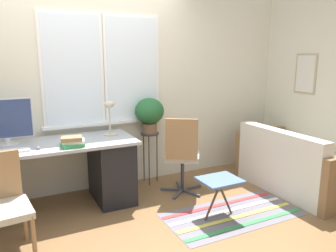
{
  "coord_description": "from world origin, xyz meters",
  "views": [
    {
      "loc": [
        -0.89,
        -3.14,
        1.64
      ],
      "look_at": [
        0.77,
        0.18,
        0.85
      ],
      "focal_mm": 35.0,
      "sensor_mm": 36.0,
      "label": 1
    }
  ],
  "objects": [
    {
      "name": "ground_plane",
      "position": [
        0.0,
        0.0,
        0.0
      ],
      "size": [
        14.0,
        14.0,
        0.0
      ],
      "primitive_type": "plane",
      "color": "brown"
    },
    {
      "name": "wall_back_with_window",
      "position": [
        0.01,
        0.81,
        1.35
      ],
      "size": [
        9.0,
        0.12,
        2.7
      ],
      "color": "beige",
      "rests_on": "ground_plane"
    },
    {
      "name": "wall_right_with_picture",
      "position": [
        2.83,
        0.0,
        1.35
      ],
      "size": [
        0.08,
        9.0,
        2.7
      ],
      "color": "beige",
      "rests_on": "ground_plane"
    },
    {
      "name": "desk",
      "position": [
        -0.65,
        0.37,
        0.4
      ],
      "size": [
        2.05,
        0.73,
        0.75
      ],
      "color": "#9EA3A8",
      "rests_on": "ground_plane"
    },
    {
      "name": "monitor",
      "position": [
        -0.91,
        0.49,
        0.99
      ],
      "size": [
        0.52,
        0.21,
        0.48
      ],
      "color": "silver",
      "rests_on": "desk"
    },
    {
      "name": "keyboard",
      "position": [
        -0.91,
        0.2,
        0.76
      ],
      "size": [
        0.38,
        0.13,
        0.02
      ],
      "color": "silver",
      "rests_on": "desk"
    },
    {
      "name": "mouse",
      "position": [
        -0.65,
        0.2,
        0.76
      ],
      "size": [
        0.04,
        0.06,
        0.03
      ],
      "color": "slate",
      "rests_on": "desk"
    },
    {
      "name": "desk_lamp",
      "position": [
        0.16,
        0.46,
        1.03
      ],
      "size": [
        0.16,
        0.16,
        0.4
      ],
      "color": "#BCB299",
      "rests_on": "desk"
    },
    {
      "name": "book_stack",
      "position": [
        -0.33,
        0.14,
        0.8
      ],
      "size": [
        0.25,
        0.2,
        0.1
      ],
      "color": "green",
      "rests_on": "desk"
    },
    {
      "name": "desk_chair_wooden",
      "position": [
        -1.01,
        -0.28,
        0.45
      ],
      "size": [
        0.49,
        0.5,
        0.85
      ],
      "rotation": [
        0.0,
        0.0,
        0.12
      ],
      "color": "olive",
      "rests_on": "ground_plane"
    },
    {
      "name": "office_chair_swivel",
      "position": [
        0.93,
        0.12,
        0.5
      ],
      "size": [
        0.55,
        0.56,
        0.95
      ],
      "rotation": [
        0.0,
        0.0,
        2.57
      ],
      "color": "#47474C",
      "rests_on": "ground_plane"
    },
    {
      "name": "couch_loveseat",
      "position": [
        2.29,
        -0.37,
        0.28
      ],
      "size": [
        0.83,
        1.48,
        0.78
      ],
      "rotation": [
        0.0,
        0.0,
        1.57
      ],
      "color": "silver",
      "rests_on": "ground_plane"
    },
    {
      "name": "plant_stand",
      "position": [
        0.73,
        0.63,
        0.58
      ],
      "size": [
        0.24,
        0.24,
        0.67
      ],
      "color": "#333338",
      "rests_on": "ground_plane"
    },
    {
      "name": "potted_plant",
      "position": [
        0.73,
        0.63,
        0.94
      ],
      "size": [
        0.37,
        0.37,
        0.45
      ],
      "color": "brown",
      "rests_on": "plant_stand"
    },
    {
      "name": "floor_rug_striped",
      "position": [
        1.15,
        -0.59,
        0.0
      ],
      "size": [
        1.46,
        0.72,
        0.01
      ],
      "color": "slate",
      "rests_on": "ground_plane"
    },
    {
      "name": "folding_stool",
      "position": [
        0.99,
        -0.57,
        0.38
      ],
      "size": [
        0.41,
        0.35,
        0.42
      ],
      "color": "slate",
      "rests_on": "ground_plane"
    }
  ]
}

